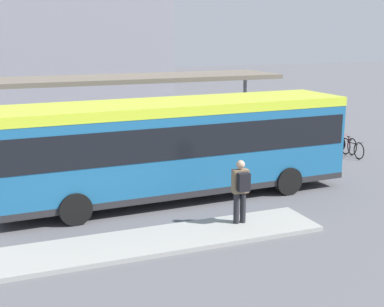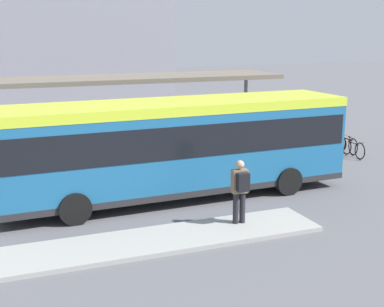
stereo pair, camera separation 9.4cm
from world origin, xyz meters
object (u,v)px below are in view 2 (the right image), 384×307
object	(u,v)px
bicycle_black	(353,148)
bicycle_white	(333,142)
city_bus	(176,142)
pedestrian_waiting	(240,188)
bicycle_red	(347,144)
bicycle_green	(328,138)

from	to	relation	value
bicycle_black	bicycle_white	world-z (taller)	bicycle_black
city_bus	pedestrian_waiting	world-z (taller)	city_bus
city_bus	bicycle_white	xyz separation A→B (m)	(9.22, 4.16, -1.49)
bicycle_red	bicycle_green	size ratio (longest dim) A/B	1.04
city_bus	bicycle_red	distance (m)	10.07
city_bus	bicycle_green	bearing A→B (deg)	25.86
pedestrian_waiting	bicycle_red	size ratio (longest dim) A/B	1.01
bicycle_black	bicycle_green	bearing A→B (deg)	174.47
bicycle_red	city_bus	bearing A→B (deg)	117.43
bicycle_black	bicycle_green	distance (m)	2.38
pedestrian_waiting	bicycle_white	bearing A→B (deg)	-45.83
city_bus	bicycle_white	bearing A→B (deg)	22.61
bicycle_black	city_bus	bearing A→B (deg)	-70.31
pedestrian_waiting	bicycle_black	world-z (taller)	pedestrian_waiting
bicycle_black	bicycle_white	bearing A→B (deg)	179.22
city_bus	bicycle_green	distance (m)	10.79
bicycle_black	bicycle_red	size ratio (longest dim) A/B	0.97
bicycle_black	pedestrian_waiting	bearing A→B (deg)	-51.41
city_bus	bicycle_red	bearing A→B (deg)	18.12
bicycle_red	pedestrian_waiting	bearing A→B (deg)	134.96
city_bus	bicycle_white	distance (m)	10.22
pedestrian_waiting	bicycle_green	distance (m)	12.04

